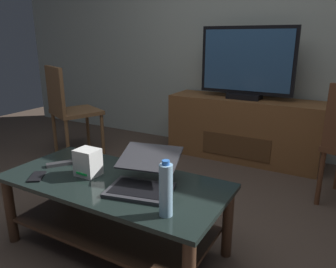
# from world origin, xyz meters

# --- Properties ---
(ground_plane) EXTENTS (7.68, 7.68, 0.00)m
(ground_plane) POSITION_xyz_m (0.00, 0.00, 0.00)
(ground_plane) COLOR #4C3D33
(back_wall) EXTENTS (6.40, 0.12, 2.80)m
(back_wall) POSITION_xyz_m (0.00, 2.14, 1.40)
(back_wall) COLOR #A8B2A8
(back_wall) RESTS_ON ground
(coffee_table) EXTENTS (1.29, 0.60, 0.44)m
(coffee_table) POSITION_xyz_m (-0.13, -0.02, 0.31)
(coffee_table) COLOR black
(coffee_table) RESTS_ON ground
(media_cabinet) EXTENTS (1.50, 0.44, 0.63)m
(media_cabinet) POSITION_xyz_m (0.08, 1.82, 0.31)
(media_cabinet) COLOR brown
(media_cabinet) RESTS_ON ground
(television) EXTENTS (0.91, 0.20, 0.69)m
(television) POSITION_xyz_m (0.08, 1.80, 0.96)
(television) COLOR black
(television) RESTS_ON media_cabinet
(side_chair) EXTENTS (0.58, 0.58, 0.94)m
(side_chair) POSITION_xyz_m (-1.52, 1.02, 0.53)
(side_chair) COLOR brown
(side_chair) RESTS_ON ground
(laptop) EXTENTS (0.41, 0.46, 0.17)m
(laptop) POSITION_xyz_m (0.07, -0.00, 0.50)
(laptop) COLOR #333338
(laptop) RESTS_ON coffee_table
(router_box) EXTENTS (0.13, 0.12, 0.16)m
(router_box) POSITION_xyz_m (-0.29, -0.03, 0.52)
(router_box) COLOR white
(router_box) RESTS_ON coffee_table
(water_bottle_near) EXTENTS (0.06, 0.06, 0.26)m
(water_bottle_near) POSITION_xyz_m (0.32, -0.20, 0.57)
(water_bottle_near) COLOR #99C6E5
(water_bottle_near) RESTS_ON coffee_table
(cell_phone) EXTENTS (0.14, 0.16, 0.01)m
(cell_phone) POSITION_xyz_m (-0.53, -0.20, 0.45)
(cell_phone) COLOR black
(cell_phone) RESTS_ON coffee_table
(tv_remote) EXTENTS (0.13, 0.16, 0.02)m
(tv_remote) POSITION_xyz_m (-0.55, -0.01, 0.45)
(tv_remote) COLOR #2D2D30
(tv_remote) RESTS_ON coffee_table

